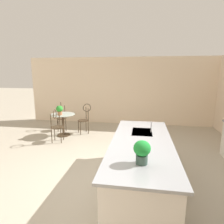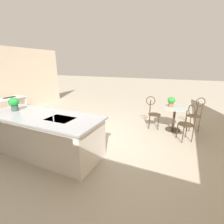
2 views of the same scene
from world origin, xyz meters
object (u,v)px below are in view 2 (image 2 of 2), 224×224
Objects in this scene: bistro_table at (174,117)px; chair_near_window at (153,111)px; chair_toward_desk at (188,121)px; keyboard at (9,97)px; chair_by_island at (196,112)px; potted_plant_on_table at (171,101)px; potted_plant_counter_far at (14,103)px; writing_desk at (8,104)px.

chair_near_window is (0.64, 0.07, 0.13)m from bistro_table.
chair_toward_desk is 6.40m from keyboard.
potted_plant_on_table is (0.73, 0.28, 0.34)m from chair_by_island.
bistro_table is 6.13m from keyboard.
potted_plant_on_table is at bearing -141.57° from potted_plant_counter_far.
chair_near_window is 1.00× the size of chair_toward_desk.
keyboard reaches higher than writing_desk.
chair_by_island is 0.87× the size of writing_desk.
chair_near_window is 1.16m from chair_toward_desk.
chair_toward_desk is (0.23, 0.96, 0.00)m from chair_by_island.
keyboard is at bearing 11.42° from potted_plant_on_table.
keyboard is (0.02, -0.10, 0.25)m from writing_desk.
potted_plant_counter_far is (-2.50, 1.37, 0.60)m from writing_desk.
chair_toward_desk is at bearing 119.51° from bistro_table.
chair_by_island is 3.39× the size of potted_plant_on_table.
chair_near_window is 1.00× the size of chair_by_island.
bistro_table is 6.12m from writing_desk.
chair_by_island reaches higher than keyboard.
writing_desk is 0.27m from keyboard.
chair_by_island is (-0.60, -0.31, 0.13)m from bistro_table.
keyboard is at bearing 10.85° from bistro_table.
bistro_table and writing_desk have the same top height.
bistro_table is 0.75m from chair_toward_desk.
chair_by_island reaches higher than bistro_table.
chair_toward_desk is at bearing 76.39° from chair_by_island.
chair_by_island is 5.06m from potted_plant_counter_far.
writing_desk is 2.73× the size of keyboard.
potted_plant_counter_far is (3.35, 2.66, 0.19)m from potted_plant_on_table.
potted_plant_counter_far is at bearing 36.96° from bistro_table.
writing_desk is at bearing -28.79° from potted_plant_counter_far.
keyboard is (6.37, 0.51, 0.18)m from chair_toward_desk.
potted_plant_counter_far is at bearing 35.72° from chair_by_island.
bistro_table is 0.77× the size of chair_near_window.
chair_by_island is 0.85m from potted_plant_on_table.
chair_by_island and chair_toward_desk have the same top height.
writing_desk is at bearing 11.80° from bistro_table.
chair_by_island is at bearing -144.28° from potted_plant_counter_far.
bistro_table is at bearing -168.20° from writing_desk.
bistro_table is 0.66m from chair_near_window.
chair_by_island is 2.37× the size of keyboard.
chair_by_island is 6.77m from writing_desk.
chair_toward_desk is 0.87× the size of writing_desk.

